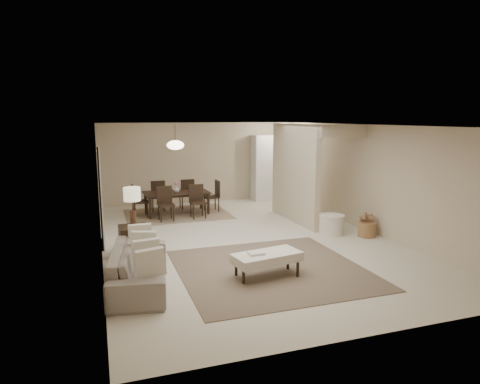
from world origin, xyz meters
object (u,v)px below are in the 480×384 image
object	(u,v)px
round_pouf	(331,224)
wicker_basket	(367,229)
ottoman_bench	(267,258)
sofa	(139,267)
dining_table	(177,203)
pantry_cabinet	(271,168)
side_table	(134,241)

from	to	relation	value
round_pouf	wicker_basket	world-z (taller)	round_pouf
ottoman_bench	round_pouf	bearing A→B (deg)	29.75
sofa	dining_table	world-z (taller)	same
ottoman_bench	wicker_basket	distance (m)	3.45
round_pouf	dining_table	bearing A→B (deg)	133.72
pantry_cabinet	ottoman_bench	xyz separation A→B (m)	(-2.72, -6.38, -0.72)
pantry_cabinet	round_pouf	distance (m)	4.45
pantry_cabinet	side_table	xyz separation A→B (m)	(-4.75, -4.53, -0.75)
pantry_cabinet	ottoman_bench	distance (m)	6.98
dining_table	sofa	bearing A→B (deg)	-108.75
side_table	round_pouf	world-z (taller)	side_table
pantry_cabinet	side_table	size ratio (longest dim) A/B	3.54
sofa	side_table	world-z (taller)	sofa
round_pouf	dining_table	distance (m)	4.36
pantry_cabinet	sofa	world-z (taller)	pantry_cabinet
pantry_cabinet	dining_table	size ratio (longest dim) A/B	1.18
side_table	dining_table	size ratio (longest dim) A/B	0.33
ottoman_bench	side_table	xyz separation A→B (m)	(-2.03, 1.86, -0.04)
wicker_basket	dining_table	size ratio (longest dim) A/B	0.22
sofa	round_pouf	xyz separation A→B (m)	(4.51, 1.72, -0.09)
ottoman_bench	side_table	bearing A→B (deg)	127.58
round_pouf	wicker_basket	bearing A→B (deg)	-35.55
pantry_cabinet	side_table	distance (m)	6.61
pantry_cabinet	dining_table	distance (m)	3.60
sofa	wicker_basket	xyz separation A→B (m)	(5.15, 1.26, -0.15)
pantry_cabinet	wicker_basket	xyz separation A→B (m)	(0.35, -4.82, -0.88)
sofa	ottoman_bench	size ratio (longest dim) A/B	1.73
round_pouf	ottoman_bench	bearing A→B (deg)	-140.33
wicker_basket	round_pouf	bearing A→B (deg)	144.45
pantry_cabinet	wicker_basket	bearing A→B (deg)	-85.91
side_table	ottoman_bench	bearing A→B (deg)	-42.51
sofa	dining_table	xyz separation A→B (m)	(1.49, 4.87, 0.00)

